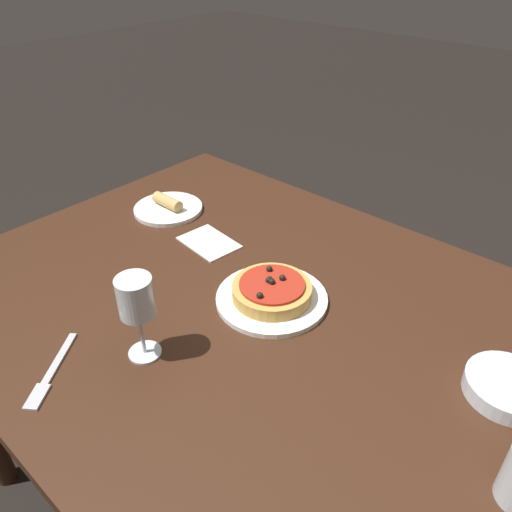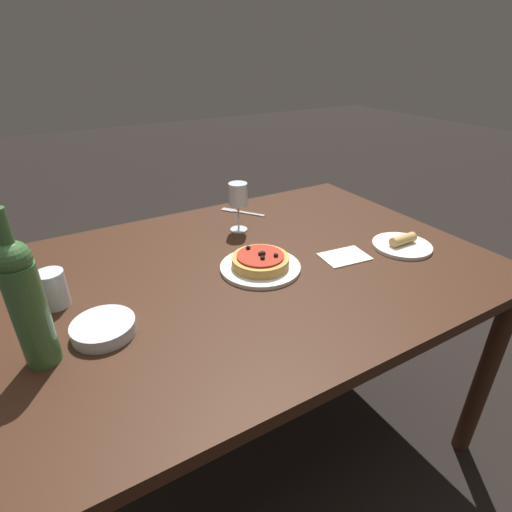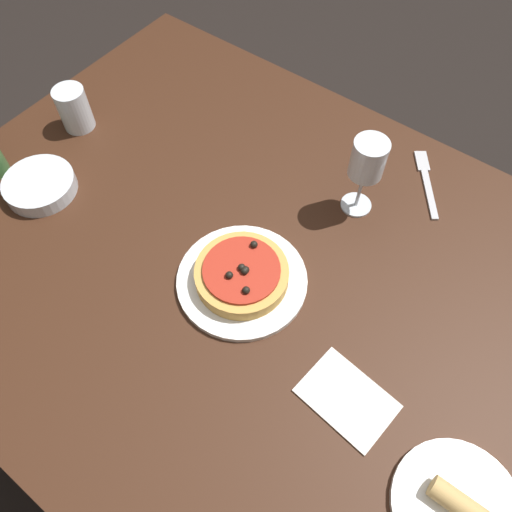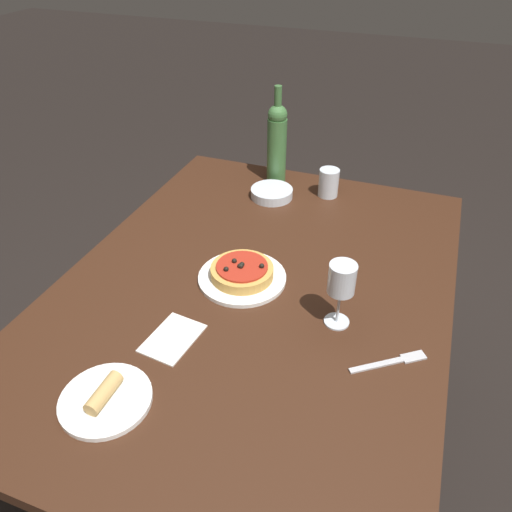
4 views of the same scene
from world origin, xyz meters
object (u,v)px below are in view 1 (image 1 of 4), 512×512
pizza (272,290)px  wine_glass (136,301)px  dining_table (257,336)px  fork (50,374)px  side_plate (168,207)px  dinner_plate (272,299)px  side_bowl (508,387)px

pizza → wine_glass: size_ratio=0.97×
dining_table → wine_glass: (-0.07, -0.24, 0.21)m
fork → side_plate: bearing=174.2°
wine_glass → fork: bearing=-119.5°
dinner_plate → wine_glass: wine_glass is taller
dinner_plate → fork: bearing=-110.6°
pizza → wine_glass: (-0.08, -0.28, 0.10)m
pizza → dinner_plate: bearing=-11.1°
dinner_plate → fork: 0.46m
dinner_plate → pizza: (-0.00, 0.00, 0.02)m
pizza → side_plate: 0.50m
dinner_plate → side_plate: bearing=166.7°
wine_glass → side_bowl: bearing=33.2°
dinner_plate → side_plate: 0.50m
dining_table → pizza: pizza is taller
wine_glass → dining_table: bearing=74.2°
dining_table → side_bowl: 0.50m
pizza → side_bowl: (0.47, 0.08, -0.01)m
dining_table → side_plate: side_plate is taller
side_bowl → dining_table: bearing=-166.5°
dining_table → pizza: 0.12m
dinner_plate → pizza: bearing=168.9°
side_bowl → fork: bearing=-141.3°
pizza → fork: size_ratio=1.06×
pizza → side_bowl: bearing=9.2°
dinner_plate → side_bowl: side_bowl is taller
dining_table → fork: fork is taller
pizza → side_bowl: 0.48m
pizza → wine_glass: wine_glass is taller
wine_glass → side_plate: 0.58m
dining_table → side_plate: (-0.47, 0.15, 0.09)m
dining_table → fork: (-0.15, -0.39, 0.09)m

